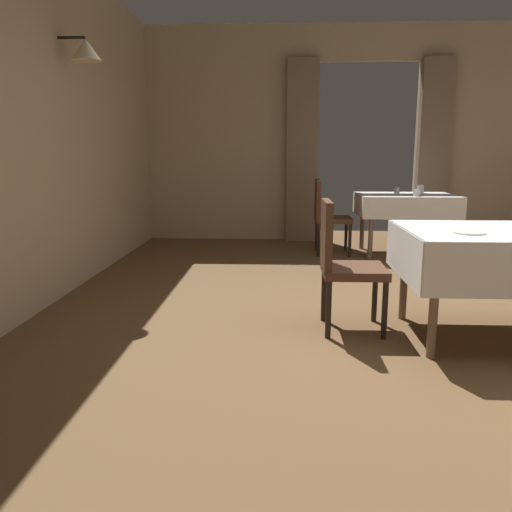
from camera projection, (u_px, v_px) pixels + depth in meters
ground at (457, 339)px, 3.54m from camera, size 10.08×10.08×0.00m
wall_back at (367, 134)px, 7.34m from camera, size 6.40×0.27×3.00m
dining_table_far at (406, 203)px, 6.41m from camera, size 1.18×0.90×0.75m
chair_mid_left at (343, 259)px, 3.64m from camera, size 0.44×0.44×0.93m
chair_far_left at (327, 213)px, 6.46m from camera, size 0.44×0.44×0.93m
plate_mid_b at (469, 232)px, 3.28m from camera, size 0.21×0.21×0.01m
glass_far_a at (397, 191)px, 6.39m from camera, size 0.07×0.07×0.08m
glass_far_b at (416, 193)px, 6.11m from camera, size 0.07×0.07×0.08m
glass_far_c at (420, 189)px, 6.60m from camera, size 0.08×0.08×0.10m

